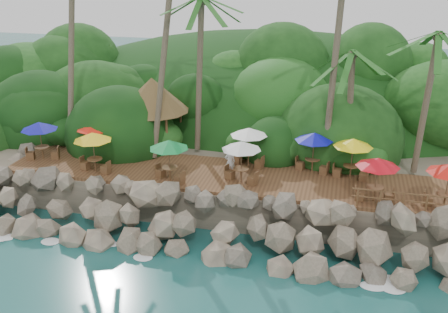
# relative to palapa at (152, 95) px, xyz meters

# --- Properties ---
(ground) EXTENTS (140.00, 140.00, 0.00)m
(ground) POSITION_rel_palapa_xyz_m (5.70, -9.70, -5.79)
(ground) COLOR #19514F
(ground) RESTS_ON ground
(land_base) EXTENTS (32.00, 25.20, 2.10)m
(land_base) POSITION_rel_palapa_xyz_m (5.70, 6.30, -4.74)
(land_base) COLOR gray
(land_base) RESTS_ON ground
(jungle_hill) EXTENTS (44.80, 28.00, 15.40)m
(jungle_hill) POSITION_rel_palapa_xyz_m (5.70, 13.80, -5.79)
(jungle_hill) COLOR #143811
(jungle_hill) RESTS_ON ground
(seawall) EXTENTS (29.00, 4.00, 2.30)m
(seawall) POSITION_rel_palapa_xyz_m (5.70, -7.70, -4.64)
(seawall) COLOR gray
(seawall) RESTS_ON ground
(terrace) EXTENTS (26.00, 5.00, 0.20)m
(terrace) POSITION_rel_palapa_xyz_m (5.70, -3.70, -3.59)
(terrace) COLOR brown
(terrace) RESTS_ON land_base
(jungle_foliage) EXTENTS (44.00, 16.00, 12.00)m
(jungle_foliage) POSITION_rel_palapa_xyz_m (5.70, 5.30, -5.79)
(jungle_foliage) COLOR #143811
(jungle_foliage) RESTS_ON ground
(foam_line) EXTENTS (25.20, 0.80, 0.06)m
(foam_line) POSITION_rel_palapa_xyz_m (5.70, -9.40, -5.76)
(foam_line) COLOR white
(foam_line) RESTS_ON ground
(palapa) EXTENTS (4.75, 4.75, 4.60)m
(palapa) POSITION_rel_palapa_xyz_m (0.00, 0.00, 0.00)
(palapa) COLOR brown
(palapa) RESTS_ON ground
(dining_clusters) EXTENTS (25.63, 5.43, 2.42)m
(dining_clusters) POSITION_rel_palapa_xyz_m (5.41, -3.84, -1.48)
(dining_clusters) COLOR brown
(dining_clusters) RESTS_ON terrace
(railing) EXTENTS (8.30, 0.10, 1.00)m
(railing) POSITION_rel_palapa_xyz_m (17.10, -6.05, -2.88)
(railing) COLOR brown
(railing) RESTS_ON terrace
(waiter) EXTENTS (0.70, 0.56, 1.66)m
(waiter) POSITION_rel_palapa_xyz_m (6.08, -3.79, -2.66)
(waiter) COLOR silver
(waiter) RESTS_ON terrace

